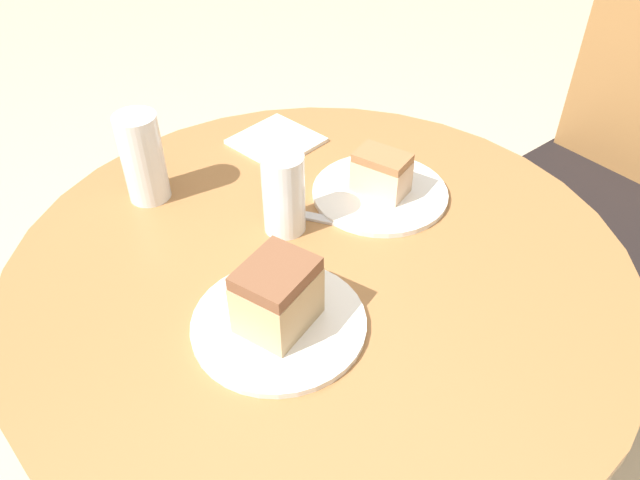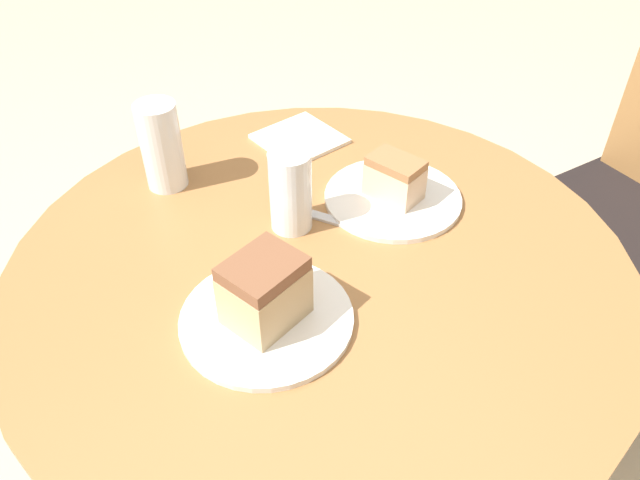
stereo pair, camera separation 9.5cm
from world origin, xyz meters
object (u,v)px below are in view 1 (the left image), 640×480
chair (602,182)px  plate_near (380,193)px  glass_lemonade (282,199)px  glass_water (144,162)px  cake_slice_far (277,296)px  plate_far (279,323)px  cake_slice_near (381,173)px

chair → plate_near: chair is taller
glass_lemonade → glass_water: 0.26m
cake_slice_far → glass_lemonade: bearing=144.6°
plate_near → plate_far: same height
glass_lemonade → plate_far: bearing=-35.4°
chair → cake_slice_near: 0.78m
chair → plate_far: 1.07m
chair → plate_near: size_ratio=3.84×
cake_slice_near → chair: bearing=86.6°
cake_slice_near → cake_slice_far: cake_slice_far is taller
chair → glass_lemonade: bearing=-96.7°
cake_slice_far → glass_water: (-0.39, -0.01, 0.01)m
chair → glass_water: (-0.28, -1.05, 0.32)m
chair → cake_slice_near: (-0.04, -0.72, 0.30)m
plate_near → cake_slice_near: (0.00, 0.00, 0.04)m
chair → glass_lemonade: size_ratio=6.58×
cake_slice_near → glass_lemonade: bearing=-97.1°
chair → plate_far: chair is taller
plate_near → cake_slice_far: (0.15, -0.32, 0.06)m
glass_water → plate_far: bearing=2.1°
plate_near → cake_slice_far: 0.35m
plate_near → plate_far: (0.15, -0.32, 0.00)m
plate_near → glass_water: size_ratio=1.51×
glass_lemonade → chair: bearing=85.8°
glass_lemonade → cake_slice_near: bearing=82.9°
plate_far → cake_slice_near: (-0.15, 0.32, 0.04)m
plate_near → plate_far: 0.35m
glass_water → glass_lemonade: bearing=32.8°
plate_near → cake_slice_near: bearing=90.0°
glass_lemonade → glass_water: size_ratio=0.88×
glass_water → cake_slice_near: bearing=54.0°
cake_slice_far → glass_water: glass_water is taller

